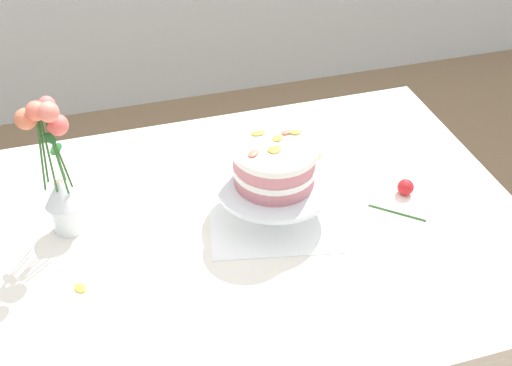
{
  "coord_description": "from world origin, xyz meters",
  "views": [
    {
      "loc": [
        -0.28,
        -1.08,
        1.77
      ],
      "look_at": [
        0.03,
        0.01,
        0.86
      ],
      "focal_mm": 43.23,
      "sensor_mm": 36.0,
      "label": 1
    }
  ],
  "objects": [
    {
      "name": "dining_table",
      "position": [
        0.0,
        -0.03,
        0.65
      ],
      "size": [
        1.4,
        1.0,
        0.74
      ],
      "color": "white",
      "rests_on": "ground"
    },
    {
      "name": "linen_napkin",
      "position": [
        0.09,
        0.03,
        0.74
      ],
      "size": [
        0.38,
        0.38,
        0.0
      ],
      "primitive_type": "cube",
      "rotation": [
        0.0,
        0.0,
        -0.2
      ],
      "color": "white",
      "rests_on": "dining_table"
    },
    {
      "name": "cake_stand",
      "position": [
        0.09,
        0.03,
        0.82
      ],
      "size": [
        0.29,
        0.29,
        0.1
      ],
      "color": "silver",
      "rests_on": "linen_napkin"
    },
    {
      "name": "layer_cake",
      "position": [
        0.09,
        0.03,
        0.89
      ],
      "size": [
        0.2,
        0.2,
        0.11
      ],
      "color": "#CC7A84",
      "rests_on": "cake_stand"
    },
    {
      "name": "flower_vase",
      "position": [
        -0.41,
        0.11,
        0.9
      ],
      "size": [
        0.11,
        0.1,
        0.37
      ],
      "color": "silver",
      "rests_on": "dining_table"
    },
    {
      "name": "fallen_rose",
      "position": [
        0.43,
        -0.0,
        0.76
      ],
      "size": [
        0.13,
        0.14,
        0.04
      ],
      "color": "#2D6028",
      "rests_on": "dining_table"
    },
    {
      "name": "loose_petal_0",
      "position": [
        0.27,
        0.22,
        0.74
      ],
      "size": [
        0.04,
        0.03,
        0.0
      ],
      "primitive_type": "ellipsoid",
      "rotation": [
        0.0,
        0.0,
        2.96
      ],
      "color": "orange",
      "rests_on": "dining_table"
    },
    {
      "name": "loose_petal_1",
      "position": [
        -0.43,
        0.3,
        0.74
      ],
      "size": [
        0.03,
        0.04,
        0.01
      ],
      "primitive_type": "ellipsoid",
      "rotation": [
        0.0,
        0.0,
        4.53
      ],
      "color": "#E56B51",
      "rests_on": "dining_table"
    },
    {
      "name": "loose_petal_2",
      "position": [
        -0.4,
        -0.1,
        0.74
      ],
      "size": [
        0.04,
        0.04,
        0.01
      ],
      "primitive_type": "ellipsoid",
      "rotation": [
        0.0,
        0.0,
        2.2
      ],
      "color": "yellow",
      "rests_on": "dining_table"
    }
  ]
}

